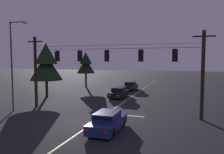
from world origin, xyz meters
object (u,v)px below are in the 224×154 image
traffic_light_left_inner (79,56)px  street_lamp_corner (14,58)px  traffic_light_leftmost (57,56)px  traffic_light_rightmost (175,55)px  traffic_light_centre (106,56)px  traffic_light_right_inner (141,55)px  car_oncoming_trailing (130,86)px  tree_verge_near (46,63)px  car_waiting_near_lane (108,122)px  car_oncoming_lead (119,93)px  tree_verge_far (86,64)px

traffic_light_left_inner → street_lamp_corner: size_ratio=0.14×
traffic_light_leftmost → traffic_light_rightmost: 11.79m
traffic_light_left_inner → traffic_light_centre: 2.86m
traffic_light_rightmost → traffic_light_right_inner: bearing=180.0°
car_oncoming_trailing → tree_verge_near: 14.53m
traffic_light_left_inner → car_oncoming_trailing: traffic_light_left_inner is taller
traffic_light_centre → car_waiting_near_lane: traffic_light_centre is taller
traffic_light_right_inner → car_oncoming_trailing: traffic_light_right_inner is taller
traffic_light_centre → street_lamp_corner: bearing=-164.7°
traffic_light_rightmost → tree_verge_near: tree_verge_near is taller
traffic_light_right_inner → traffic_light_left_inner: bearing=180.0°
street_lamp_corner → traffic_light_rightmost: bearing=9.0°
traffic_light_left_inner → traffic_light_centre: (2.86, 0.00, 0.00)m
traffic_light_rightmost → car_oncoming_lead: 12.50m
traffic_light_centre → traffic_light_leftmost: bearing=180.0°
traffic_light_centre → car_oncoming_trailing: bearing=95.6°
traffic_light_rightmost → tree_verge_near: 18.49m
tree_verge_near → tree_verge_far: tree_verge_near is taller
tree_verge_near → traffic_light_right_inner: bearing=-23.2°
traffic_light_centre → car_waiting_near_lane: (1.98, -5.23, -4.86)m
traffic_light_left_inner → traffic_light_rightmost: (9.19, 0.00, 0.00)m
traffic_light_leftmost → car_oncoming_trailing: (3.85, 16.45, -4.86)m
traffic_light_rightmost → car_waiting_near_lane: size_ratio=0.28×
traffic_light_left_inner → traffic_light_right_inner: size_ratio=1.00×
traffic_light_centre → tree_verge_near: size_ratio=0.16×
traffic_light_left_inner → car_waiting_near_lane: bearing=-47.2°
traffic_light_leftmost → car_oncoming_lead: traffic_light_leftmost is taller
tree_verge_near → traffic_light_leftmost: bearing=-47.6°
traffic_light_centre → street_lamp_corner: size_ratio=0.14×
car_waiting_near_lane → street_lamp_corner: (-10.76, 2.83, 4.60)m
car_oncoming_lead → tree_verge_far: size_ratio=0.67×
traffic_light_leftmost → traffic_light_right_inner: same height
street_lamp_corner → traffic_light_left_inner: bearing=22.1°
car_oncoming_trailing → street_lamp_corner: bearing=-110.8°
traffic_light_right_inner → tree_verge_far: tree_verge_far is taller
traffic_light_left_inner → traffic_light_rightmost: size_ratio=1.00×
traffic_light_rightmost → traffic_light_left_inner: bearing=180.0°
traffic_light_right_inner → traffic_light_rightmost: 3.01m
traffic_light_right_inner → car_oncoming_trailing: (-4.93, 16.45, -4.86)m
traffic_light_centre → car_oncoming_trailing: size_ratio=0.28×
traffic_light_left_inner → tree_verge_far: size_ratio=0.19×
traffic_light_left_inner → car_oncoming_lead: 10.00m
traffic_light_leftmost → car_waiting_near_lane: traffic_light_leftmost is taller
tree_verge_near → traffic_light_left_inner: bearing=-36.8°
traffic_light_centre → traffic_light_rightmost: same height
traffic_light_leftmost → car_waiting_near_lane: size_ratio=0.28×
traffic_light_leftmost → traffic_light_rightmost: bearing=0.0°
traffic_light_centre → car_oncoming_trailing: 17.22m
traffic_light_rightmost → street_lamp_corner: size_ratio=0.14×
traffic_light_rightmost → car_oncoming_trailing: (-7.94, 16.45, -4.86)m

